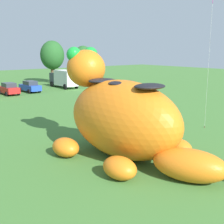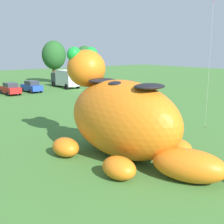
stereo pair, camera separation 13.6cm
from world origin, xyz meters
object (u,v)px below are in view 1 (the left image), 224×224
box_truck (64,78)px  car_red (9,89)px  car_blue (30,87)px  giant_inflatable_creature (123,118)px

box_truck → car_red: bearing=-168.0°
car_red → box_truck: 10.42m
car_blue → box_truck: 6.96m
car_red → car_blue: 3.48m
giant_inflatable_creature → car_blue: size_ratio=2.99×
car_red → car_blue: size_ratio=0.98×
giant_inflatable_creature → car_blue: bearing=76.4°
car_blue → box_truck: (6.73, 1.61, 0.74)m
giant_inflatable_creature → car_red: size_ratio=3.03×
giant_inflatable_creature → car_blue: (7.23, 29.81, -1.53)m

